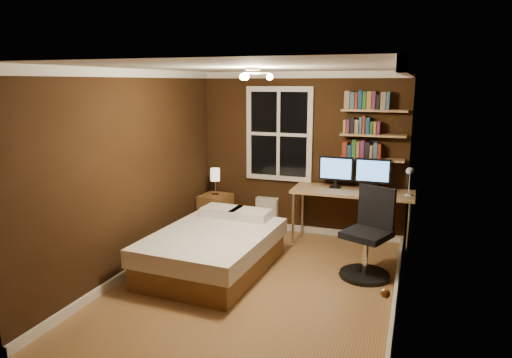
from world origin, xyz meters
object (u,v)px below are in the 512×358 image
(nightstand, at_px, (216,212))
(desk_lamp, at_px, (409,181))
(monitor_left, at_px, (336,172))
(monitor_right, at_px, (373,175))
(bedside_lamp, at_px, (215,182))
(desk, at_px, (352,194))
(radiator, at_px, (267,214))
(bed, at_px, (214,250))
(office_chair, at_px, (368,242))

(nightstand, xyz_separation_m, desk_lamp, (2.95, -0.15, 0.76))
(monitor_left, relative_size, monitor_right, 1.00)
(bedside_lamp, relative_size, desk, 0.25)
(bedside_lamp, height_order, desk_lamp, desk_lamp)
(nightstand, bearing_deg, desk_lamp, 2.68)
(radiator, bearing_deg, bedside_lamp, -165.13)
(nightstand, distance_m, radiator, 0.84)
(monitor_right, bearing_deg, desk_lamp, -22.82)
(nightstand, bearing_deg, monitor_right, 7.07)
(desk, bearing_deg, desk_lamp, -9.43)
(bedside_lamp, bearing_deg, desk, -0.69)
(bedside_lamp, distance_m, desk, 2.18)
(monitor_right, bearing_deg, nightstand, -178.60)
(nightstand, height_order, desk, desk)
(radiator, bearing_deg, desk_lamp, -9.76)
(bed, xyz_separation_m, desk_lamp, (2.27, 1.40, 0.77))
(bedside_lamp, xyz_separation_m, office_chair, (2.53, -1.08, -0.35))
(radiator, relative_size, office_chair, 0.48)
(desk, bearing_deg, nightstand, 179.31)
(bed, distance_m, desk, 2.19)
(nightstand, relative_size, office_chair, 0.51)
(bed, distance_m, office_chair, 1.92)
(nightstand, xyz_separation_m, bedside_lamp, (0.00, 0.00, 0.50))
(bedside_lamp, bearing_deg, monitor_left, 1.79)
(bedside_lamp, relative_size, monitor_right, 0.87)
(bed, distance_m, nightstand, 1.69)
(nightstand, height_order, radiator, nightstand)
(bed, bearing_deg, desk_lamp, 34.44)
(monitor_right, bearing_deg, radiator, 174.59)
(radiator, height_order, office_chair, office_chair)
(bed, height_order, office_chair, office_chair)
(bedside_lamp, xyz_separation_m, monitor_right, (2.44, 0.06, 0.27))
(bedside_lamp, relative_size, desk_lamp, 0.99)
(nightstand, bearing_deg, monitor_left, 7.45)
(desk, bearing_deg, radiator, 170.06)
(bed, relative_size, office_chair, 1.74)
(bed, bearing_deg, nightstand, 116.45)
(monitor_right, xyz_separation_m, desk_lamp, (0.51, -0.21, -0.01))
(monitor_right, distance_m, desk_lamp, 0.55)
(nightstand, distance_m, monitor_right, 2.56)
(monitor_left, xyz_separation_m, office_chair, (0.62, -1.14, -0.62))
(nightstand, height_order, office_chair, office_chair)
(nightstand, height_order, desk_lamp, desk_lamp)
(monitor_left, bearing_deg, radiator, 172.05)
(radiator, xyz_separation_m, office_chair, (1.72, -1.29, 0.17))
(monitor_right, distance_m, office_chair, 1.30)
(monitor_right, height_order, office_chair, monitor_right)
(radiator, xyz_separation_m, desk, (1.37, -0.24, 0.49))
(nightstand, xyz_separation_m, desk, (2.18, -0.03, 0.48))
(radiator, relative_size, monitor_right, 1.05)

